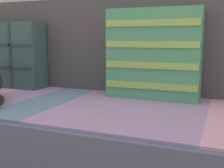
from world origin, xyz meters
name	(u,v)px	position (x,y,z in m)	size (l,w,h in m)	color
couch	(112,150)	(0.00, 0.15, 0.21)	(2.11, 0.80, 0.42)	#3D3838
sofa_backrest	(135,45)	(0.00, 0.48, 0.67)	(2.07, 0.14, 0.49)	#474242
throw_pillow_quilted	(8,55)	(-0.73, 0.33, 0.61)	(0.45, 0.14, 0.37)	#38514C
throw_pillow_striped	(154,54)	(0.14, 0.33, 0.63)	(0.43, 0.14, 0.42)	#4C9366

